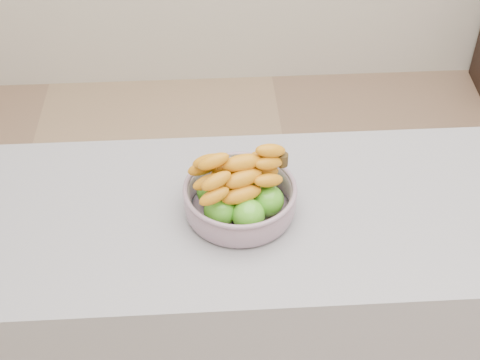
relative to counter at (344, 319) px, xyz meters
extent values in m
cube|color=gray|center=(0.00, 0.00, 0.00)|extent=(2.00, 0.60, 0.90)
cylinder|color=#A0AFC1|center=(-0.30, 0.00, 0.46)|extent=(0.23, 0.23, 0.01)
torus|color=#A0AFC1|center=(-0.30, 0.00, 0.52)|extent=(0.27, 0.27, 0.01)
sphere|color=#3D9E1B|center=(-0.29, -0.07, 0.50)|extent=(0.08, 0.08, 0.08)
sphere|color=#3D9E1B|center=(-0.24, -0.02, 0.50)|extent=(0.08, 0.08, 0.08)
sphere|color=#3D9E1B|center=(-0.25, 0.05, 0.50)|extent=(0.08, 0.08, 0.08)
sphere|color=#3D9E1B|center=(-0.32, 0.07, 0.50)|extent=(0.08, 0.08, 0.08)
sphere|color=#3D9E1B|center=(-0.37, 0.02, 0.50)|extent=(0.08, 0.08, 0.08)
sphere|color=#3D9E1B|center=(-0.35, -0.05, 0.50)|extent=(0.08, 0.08, 0.08)
ellipsoid|color=#F4A214|center=(-0.30, -0.04, 0.54)|extent=(0.17, 0.10, 0.04)
ellipsoid|color=#F4A214|center=(-0.31, 0.00, 0.54)|extent=(0.18, 0.08, 0.04)
ellipsoid|color=#F4A214|center=(-0.32, 0.04, 0.54)|extent=(0.17, 0.06, 0.04)
ellipsoid|color=#F4A214|center=(-0.30, -0.02, 0.57)|extent=(0.17, 0.11, 0.04)
ellipsoid|color=#F4A214|center=(-0.31, 0.02, 0.57)|extent=(0.17, 0.05, 0.04)
ellipsoid|color=#F4A214|center=(-0.30, 0.00, 0.60)|extent=(0.18, 0.08, 0.04)
cylinder|color=#3A2B12|center=(-0.20, 0.02, 0.59)|extent=(0.03, 0.03, 0.03)
camera|label=1|loc=(-0.37, -1.17, 1.58)|focal=50.00mm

